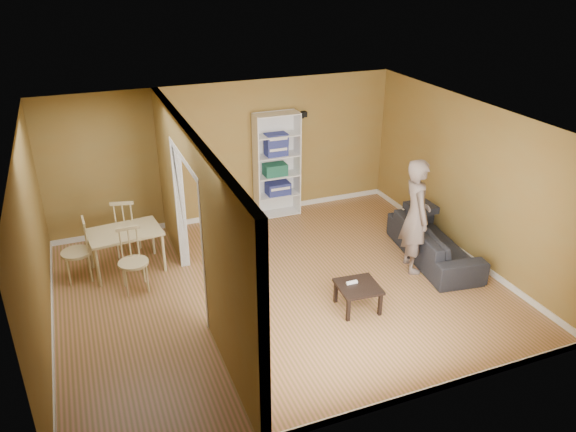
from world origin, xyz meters
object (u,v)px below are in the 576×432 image
(chair_near, at_px, (133,261))
(dining_table, at_px, (125,235))
(sofa, at_px, (435,237))
(chair_left, at_px, (76,251))
(chair_far, at_px, (126,226))
(person, at_px, (417,206))
(coffee_table, at_px, (358,289))
(bookshelf, at_px, (276,165))

(chair_near, bearing_deg, dining_table, 90.58)
(sofa, xyz_separation_m, chair_left, (-5.52, 1.46, 0.11))
(chair_far, bearing_deg, chair_left, 46.35)
(person, xyz_separation_m, chair_near, (-4.23, 0.97, -0.60))
(chair_left, bearing_deg, person, 69.77)
(coffee_table, xyz_separation_m, chair_far, (-2.83, 2.86, 0.20))
(dining_table, height_order, chair_near, chair_near)
(bookshelf, height_order, dining_table, bookshelf)
(sofa, bearing_deg, coffee_table, 122.11)
(bookshelf, distance_m, chair_left, 3.94)
(chair_left, bearing_deg, sofa, 72.56)
(bookshelf, distance_m, dining_table, 3.22)
(person, bearing_deg, coffee_table, 132.02)
(person, height_order, chair_left, person)
(person, height_order, chair_near, person)
(person, distance_m, chair_near, 4.38)
(bookshelf, bearing_deg, dining_table, -158.56)
(bookshelf, distance_m, coffee_table, 3.56)
(chair_left, bearing_deg, coffee_table, 55.22)
(dining_table, bearing_deg, bookshelf, 21.44)
(dining_table, bearing_deg, chair_near, -87.07)
(chair_left, bearing_deg, dining_table, 89.38)
(coffee_table, bearing_deg, chair_left, 147.81)
(dining_table, bearing_deg, chair_left, -178.04)
(sofa, xyz_separation_m, person, (-0.51, -0.13, 0.69))
(dining_table, relative_size, chair_left, 1.11)
(coffee_table, distance_m, chair_near, 3.34)
(dining_table, distance_m, chair_far, 0.55)
(coffee_table, bearing_deg, dining_table, 141.38)
(person, bearing_deg, bookshelf, 39.16)
(coffee_table, bearing_deg, bookshelf, 89.01)
(bookshelf, bearing_deg, chair_left, -162.21)
(chair_far, bearing_deg, dining_table, 93.47)
(coffee_table, distance_m, dining_table, 3.74)
(coffee_table, xyz_separation_m, dining_table, (-2.92, 2.33, 0.29))
(dining_table, distance_m, chair_left, 0.75)
(chair_near, xyz_separation_m, chair_far, (0.05, 1.19, 0.03))
(sofa, bearing_deg, dining_table, 80.52)
(coffee_table, height_order, chair_far, chair_far)
(coffee_table, distance_m, chair_far, 4.03)
(person, bearing_deg, dining_table, 83.53)
(sofa, distance_m, dining_table, 5.01)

